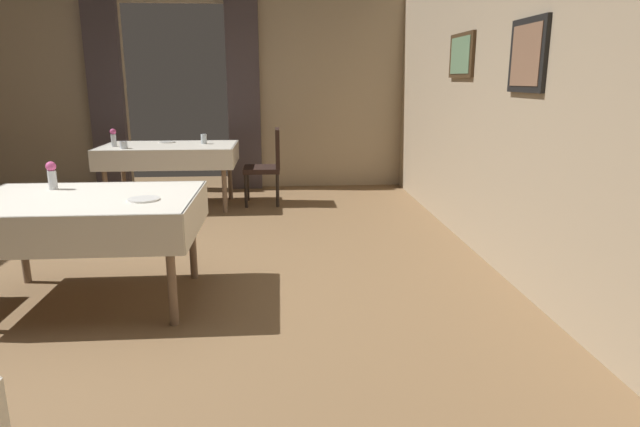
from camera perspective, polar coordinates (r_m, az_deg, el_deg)
name	(u,v)px	position (r m, az deg, el deg)	size (l,w,h in m)	color
ground	(79,305)	(4.11, -24.13, -8.85)	(10.08, 10.08, 0.00)	olive
wall_right	(550,81)	(3.99, 23.15, 12.79)	(0.16, 8.40, 3.00)	tan
wall_back	(176,79)	(7.86, -14.97, 13.62)	(6.40, 0.27, 3.00)	tan
dining_table_mid	(85,209)	(3.94, -23.67, 0.44)	(1.50, 1.06, 0.75)	#7A604C
dining_table_far	(170,152)	(6.71, -15.64, 6.31)	(1.57, 0.96, 0.75)	#7A604C
chair_far_right	(268,163)	(6.66, -5.50, 5.38)	(0.44, 0.44, 0.93)	black
flower_vase_mid	(52,174)	(4.27, -26.53, 3.73)	(0.07, 0.07, 0.20)	silver
plate_mid_b	(144,199)	(3.67, -18.18, 1.44)	(0.20, 0.20, 0.01)	white
flower_vase_far	(113,137)	(6.74, -21.04, 7.59)	(0.07, 0.07, 0.21)	silver
glass_far_b	(204,139)	(6.71, -12.20, 7.73)	(0.07, 0.07, 0.12)	silver
plate_far_c	(167,142)	(6.98, -15.90, 7.30)	(0.20, 0.20, 0.01)	white
glass_far_d	(124,145)	(6.51, -20.09, 6.85)	(0.08, 0.08, 0.08)	silver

